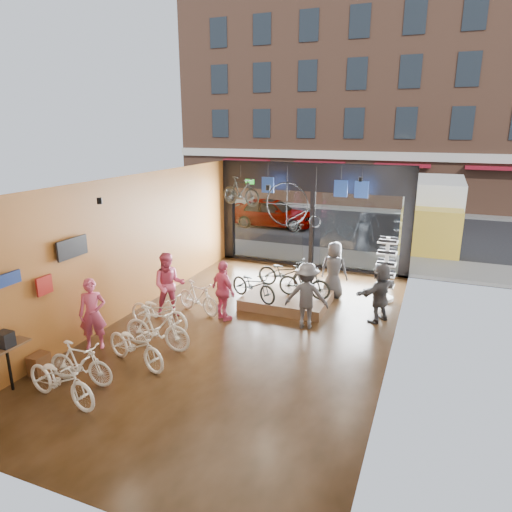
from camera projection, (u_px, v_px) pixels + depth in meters
The scene contains 36 objects.
ground_plane at pixel (249, 331), 11.70m from camera, with size 7.00×12.00×0.04m, color black.
ceiling at pixel (248, 181), 10.65m from camera, with size 7.00×12.00×0.04m, color black.
wall_left at pixel (130, 246), 12.43m from camera, with size 0.04×12.00×3.80m, color #A75725.
wall_right at pixel (397, 276), 9.91m from camera, with size 0.04×12.00×3.80m, color beige.
wall_back at pixel (66, 383), 5.80m from camera, with size 7.00×0.04×3.80m, color beige.
storefront at pixel (312, 216), 16.53m from camera, with size 7.00×0.26×3.80m, color black, non-canonical shape.
exit_sign at pixel (250, 182), 16.96m from camera, with size 0.35×0.06×0.18m, color #198C26.
street_road at pixel (354, 221), 25.09m from camera, with size 30.00×18.00×0.02m, color black.
sidewalk_near at pixel (319, 256), 18.11m from camera, with size 30.00×2.40×0.12m, color slate.
sidewalk_far at pixel (365, 208), 28.64m from camera, with size 30.00×2.00×0.12m, color slate.
opposite_building at pixel (379, 94), 28.96m from camera, with size 26.00×5.00×14.00m, color brown.
street_car at pixel (272, 212), 23.53m from camera, with size 1.76×4.38×1.49m, color gray.
box_truck at pixel (433, 214), 19.69m from camera, with size 2.36×7.08×2.79m, color silver, non-canonical shape.
floor_bike_0 at pixel (61, 379), 8.55m from camera, with size 0.63×1.81×0.95m, color white.
floor_bike_1 at pixel (80, 363), 9.18m from camera, with size 0.42×1.50×0.90m, color white.
floor_bike_2 at pixel (136, 345), 9.89m from camera, with size 0.62×1.78×0.94m, color white.
floor_bike_3 at pixel (157, 328), 10.61m from camera, with size 0.49×1.72×1.04m, color white.
floor_bike_4 at pixel (159, 312), 11.65m from camera, with size 0.63×1.81×0.95m, color white.
floor_bike_5 at pixel (198, 297), 12.67m from camera, with size 0.43×1.52×0.91m, color white.
display_platform at pixel (286, 300), 13.31m from camera, with size 2.40×1.80×0.30m, color brown.
display_bike_left at pixel (254, 285), 12.85m from camera, with size 0.58×1.66×0.87m, color black.
display_bike_mid at pixel (304, 282), 12.97m from camera, with size 0.44×1.55×0.93m, color black.
display_bike_right at pixel (285, 273), 13.76m from camera, with size 0.62×1.79×0.94m, color black.
customer_0 at pixel (93, 314), 10.57m from camera, with size 0.62×0.41×1.70m, color #CC4C72.
customer_1 at pixel (169, 285), 12.32m from camera, with size 0.88×0.68×1.80m, color #CC4C72.
customer_2 at pixel (223, 291), 12.13m from camera, with size 0.97×0.40×1.65m, color #CC4C72.
customer_3 at pixel (307, 296), 11.65m from camera, with size 1.13×0.65×1.74m, color #3F3F44.
customer_4 at pixel (334, 270), 13.78m from camera, with size 0.84×0.55×1.73m, color #3F3F44.
customer_5 at pixel (380, 292), 12.04m from camera, with size 1.50×0.48×1.62m, color #3F3F44.
sunglasses_rack at pixel (386, 269), 13.47m from camera, with size 0.57×0.47×1.94m, color white, non-canonical shape.
wall_merch at pixel (33, 314), 9.42m from camera, with size 0.40×2.40×2.60m, color navy, non-canonical shape.
penny_farthing at pixel (296, 206), 14.99m from camera, with size 1.84×0.06×1.47m, color black, non-canonical shape.
hung_bike at pixel (241, 191), 15.37m from camera, with size 0.45×1.58×0.95m, color black.
jersey_left at pixel (268, 185), 16.01m from camera, with size 0.45×0.03×0.55m, color #1E3F99.
jersey_mid at pixel (341, 189), 15.09m from camera, with size 0.45×0.03×0.55m, color #1E3F99.
jersey_right at pixel (361, 190), 14.85m from camera, with size 0.45×0.03×0.55m, color #1E3F99.
Camera 1 is at (4.16, -9.88, 5.05)m, focal length 32.00 mm.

